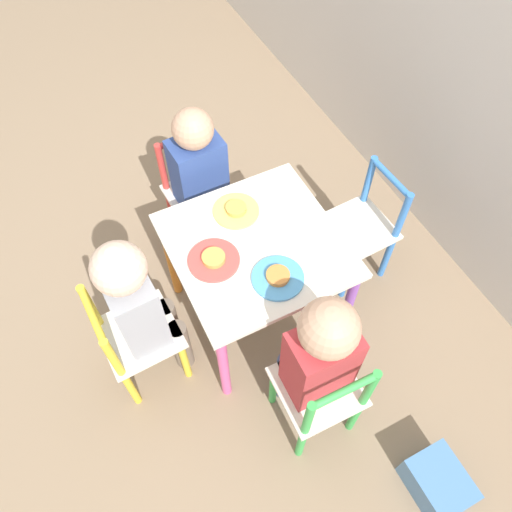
{
  "coord_description": "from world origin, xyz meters",
  "views": [
    {
      "loc": [
        0.89,
        -0.45,
        1.88
      ],
      "look_at": [
        0.0,
        0.0,
        0.42
      ],
      "focal_mm": 35.0,
      "sensor_mm": 36.0,
      "label": 1
    }
  ],
  "objects_px": {
    "kids_table": "(256,257)",
    "chair_green": "(320,395)",
    "child_right": "(318,355)",
    "chair_red": "(198,195)",
    "chair_blue": "(361,229)",
    "plate_left": "(236,210)",
    "storage_bin": "(437,483)",
    "chair_yellow": "(134,339)",
    "child_front": "(139,304)",
    "plate_front": "(214,260)",
    "child_left": "(201,175)",
    "plate_right": "(278,277)"
  },
  "relations": [
    {
      "from": "chair_red",
      "to": "chair_blue",
      "type": "xyz_separation_m",
      "value": [
        0.47,
        0.52,
        0.0
      ]
    },
    {
      "from": "child_right",
      "to": "storage_bin",
      "type": "xyz_separation_m",
      "value": [
        0.45,
        0.25,
        -0.4
      ]
    },
    {
      "from": "kids_table",
      "to": "child_left",
      "type": "xyz_separation_m",
      "value": [
        -0.43,
        -0.03,
        0.02
      ]
    },
    {
      "from": "child_right",
      "to": "child_front",
      "type": "bearing_deg",
      "value": -42.92
    },
    {
      "from": "chair_yellow",
      "to": "plate_front",
      "type": "distance_m",
      "value": 0.42
    },
    {
      "from": "plate_front",
      "to": "child_right",
      "type": "bearing_deg",
      "value": 18.81
    },
    {
      "from": "kids_table",
      "to": "child_left",
      "type": "relative_size",
      "value": 0.77
    },
    {
      "from": "chair_red",
      "to": "child_left",
      "type": "xyz_separation_m",
      "value": [
        0.06,
        0.0,
        0.18
      ]
    },
    {
      "from": "storage_bin",
      "to": "chair_green",
      "type": "bearing_deg",
      "value": -147.21
    },
    {
      "from": "chair_red",
      "to": "plate_left",
      "type": "relative_size",
      "value": 3.22
    },
    {
      "from": "chair_green",
      "to": "plate_front",
      "type": "distance_m",
      "value": 0.57
    },
    {
      "from": "chair_red",
      "to": "plate_left",
      "type": "height_order",
      "value": "chair_red"
    },
    {
      "from": "kids_table",
      "to": "chair_yellow",
      "type": "relative_size",
      "value": 1.07
    },
    {
      "from": "child_front",
      "to": "kids_table",
      "type": "bearing_deg",
      "value": -90.0
    },
    {
      "from": "kids_table",
      "to": "chair_yellow",
      "type": "distance_m",
      "value": 0.52
    },
    {
      "from": "child_front",
      "to": "plate_front",
      "type": "bearing_deg",
      "value": -88.32
    },
    {
      "from": "child_front",
      "to": "storage_bin",
      "type": "bearing_deg",
      "value": -144.93
    },
    {
      "from": "child_right",
      "to": "plate_left",
      "type": "xyz_separation_m",
      "value": [
        -0.59,
        0.01,
        0.04
      ]
    },
    {
      "from": "child_right",
      "to": "chair_blue",
      "type": "bearing_deg",
      "value": -136.43
    },
    {
      "from": "plate_front",
      "to": "plate_right",
      "type": "relative_size",
      "value": 1.01
    },
    {
      "from": "child_left",
      "to": "storage_bin",
      "type": "relative_size",
      "value": 3.56
    },
    {
      "from": "plate_front",
      "to": "storage_bin",
      "type": "height_order",
      "value": "plate_front"
    },
    {
      "from": "chair_red",
      "to": "child_left",
      "type": "distance_m",
      "value": 0.19
    },
    {
      "from": "chair_red",
      "to": "plate_right",
      "type": "xyz_separation_m",
      "value": [
        0.65,
        0.03,
        0.24
      ]
    },
    {
      "from": "plate_right",
      "to": "storage_bin",
      "type": "relative_size",
      "value": 0.83
    },
    {
      "from": "plate_left",
      "to": "plate_right",
      "type": "height_order",
      "value": "same"
    },
    {
      "from": "chair_red",
      "to": "plate_right",
      "type": "height_order",
      "value": "chair_red"
    },
    {
      "from": "chair_yellow",
      "to": "child_front",
      "type": "distance_m",
      "value": 0.21
    },
    {
      "from": "child_right",
      "to": "chair_red",
      "type": "bearing_deg",
      "value": -87.48
    },
    {
      "from": "plate_left",
      "to": "storage_bin",
      "type": "distance_m",
      "value": 1.15
    },
    {
      "from": "chair_red",
      "to": "chair_blue",
      "type": "distance_m",
      "value": 0.7
    },
    {
      "from": "chair_blue",
      "to": "chair_red",
      "type": "bearing_deg",
      "value": -134.65
    },
    {
      "from": "child_left",
      "to": "chair_blue",
      "type": "bearing_deg",
      "value": -41.57
    },
    {
      "from": "chair_blue",
      "to": "plate_front",
      "type": "xyz_separation_m",
      "value": [
        0.02,
        -0.65,
        0.24
      ]
    },
    {
      "from": "child_front",
      "to": "chair_blue",
      "type": "bearing_deg",
      "value": -90.09
    },
    {
      "from": "chair_green",
      "to": "plate_left",
      "type": "relative_size",
      "value": 3.22
    },
    {
      "from": "chair_red",
      "to": "child_front",
      "type": "height_order",
      "value": "child_front"
    },
    {
      "from": "child_front",
      "to": "child_left",
      "type": "relative_size",
      "value": 1.04
    },
    {
      "from": "kids_table",
      "to": "plate_right",
      "type": "distance_m",
      "value": 0.18
    },
    {
      "from": "chair_yellow",
      "to": "plate_front",
      "type": "bearing_deg",
      "value": -88.62
    },
    {
      "from": "chair_green",
      "to": "child_left",
      "type": "relative_size",
      "value": 0.72
    },
    {
      "from": "chair_green",
      "to": "child_right",
      "type": "xyz_separation_m",
      "value": [
        -0.06,
        0.0,
        0.2
      ]
    },
    {
      "from": "chair_green",
      "to": "plate_front",
      "type": "bearing_deg",
      "value": -72.23
    },
    {
      "from": "chair_yellow",
      "to": "chair_red",
      "type": "height_order",
      "value": "same"
    },
    {
      "from": "chair_green",
      "to": "plate_front",
      "type": "height_order",
      "value": "chair_green"
    },
    {
      "from": "chair_red",
      "to": "child_right",
      "type": "relative_size",
      "value": 0.69
    },
    {
      "from": "chair_green",
      "to": "plate_left",
      "type": "height_order",
      "value": "chair_green"
    },
    {
      "from": "chair_blue",
      "to": "chair_green",
      "type": "bearing_deg",
      "value": -47.02
    },
    {
      "from": "kids_table",
      "to": "chair_green",
      "type": "relative_size",
      "value": 1.07
    },
    {
      "from": "kids_table",
      "to": "chair_red",
      "type": "bearing_deg",
      "value": -176.52
    }
  ]
}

